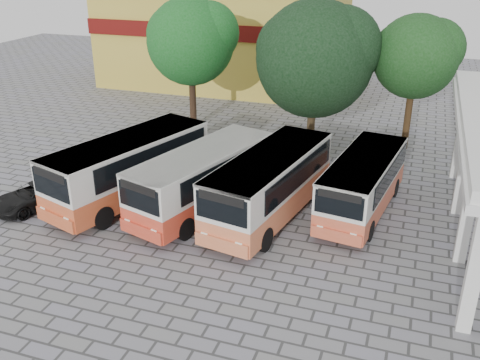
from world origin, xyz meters
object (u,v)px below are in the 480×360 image
at_px(bus_far_left, 129,165).
at_px(bus_far_right, 363,182).
at_px(parked_car, 37,195).
at_px(bus_centre_right, 270,182).
at_px(bus_centre_left, 203,177).

relative_size(bus_far_left, bus_far_right, 1.18).
xyz_separation_m(bus_far_left, parked_car, (-3.88, -2.07, -1.22)).
distance_m(bus_far_left, parked_car, 4.56).
xyz_separation_m(bus_far_right, parked_car, (-14.56, -4.31, -0.98)).
height_order(bus_centre_right, bus_far_right, bus_centre_right).
height_order(bus_far_left, bus_centre_right, bus_far_left).
bearing_deg(bus_centre_left, bus_far_left, -161.53).
height_order(bus_centre_right, parked_car, bus_centre_right).
xyz_separation_m(bus_centre_left, bus_centre_right, (3.09, 0.26, 0.06)).
bearing_deg(bus_centre_right, parked_car, -156.69).
distance_m(bus_centre_left, bus_far_right, 7.26).
bearing_deg(bus_centre_left, bus_far_right, 33.53).
bearing_deg(parked_car, bus_far_right, 38.64).
bearing_deg(bus_centre_right, bus_far_left, -166.37).
distance_m(bus_far_left, bus_centre_left, 3.74).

